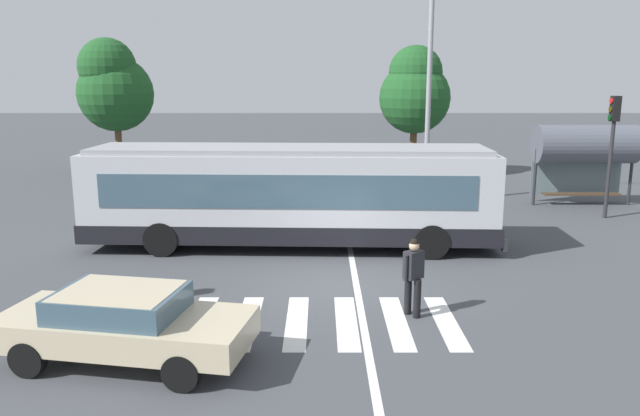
{
  "coord_description": "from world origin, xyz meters",
  "views": [
    {
      "loc": [
        -0.48,
        -14.48,
        5.01
      ],
      "look_at": [
        -0.56,
        3.2,
        1.3
      ],
      "focal_mm": 34.43,
      "sensor_mm": 36.0,
      "label": 1
    }
  ],
  "objects_px": {
    "traffic_light_far_corner": "(615,137)",
    "parked_car_teal": "(268,175)",
    "background_tree_left": "(116,86)",
    "background_tree_right": "(417,91)",
    "city_transit_bus": "(293,195)",
    "foreground_sedan": "(126,321)",
    "pedestrian_crossing_street": "(416,273)",
    "parked_car_black": "(215,173)",
    "twin_arm_street_lamp": "(433,54)",
    "parked_car_white": "(391,174)",
    "parked_car_charcoal": "(328,173)",
    "bus_stop_shelter": "(588,146)"
  },
  "relations": [
    {
      "from": "traffic_light_far_corner",
      "to": "parked_car_teal",
      "type": "bearing_deg",
      "value": 157.0
    },
    {
      "from": "background_tree_left",
      "to": "background_tree_right",
      "type": "relative_size",
      "value": 1.07
    },
    {
      "from": "background_tree_left",
      "to": "background_tree_right",
      "type": "distance_m",
      "value": 16.0
    },
    {
      "from": "city_transit_bus",
      "to": "foreground_sedan",
      "type": "height_order",
      "value": "city_transit_bus"
    },
    {
      "from": "city_transit_bus",
      "to": "pedestrian_crossing_street",
      "type": "distance_m",
      "value": 6.35
    },
    {
      "from": "parked_car_black",
      "to": "pedestrian_crossing_street",
      "type": "bearing_deg",
      "value": -65.98
    },
    {
      "from": "parked_car_black",
      "to": "twin_arm_street_lamp",
      "type": "bearing_deg",
      "value": -20.6
    },
    {
      "from": "background_tree_right",
      "to": "city_transit_bus",
      "type": "bearing_deg",
      "value": -112.61
    },
    {
      "from": "parked_car_white",
      "to": "parked_car_teal",
      "type": "bearing_deg",
      "value": -179.3
    },
    {
      "from": "twin_arm_street_lamp",
      "to": "background_tree_left",
      "type": "xyz_separation_m",
      "value": [
        -15.38,
        8.68,
        -1.34
      ]
    },
    {
      "from": "parked_car_charcoal",
      "to": "twin_arm_street_lamp",
      "type": "distance_m",
      "value": 7.5
    },
    {
      "from": "pedestrian_crossing_street",
      "to": "background_tree_right",
      "type": "height_order",
      "value": "background_tree_right"
    },
    {
      "from": "parked_car_teal",
      "to": "background_tree_right",
      "type": "relative_size",
      "value": 0.68
    },
    {
      "from": "foreground_sedan",
      "to": "background_tree_right",
      "type": "distance_m",
      "value": 23.51
    },
    {
      "from": "foreground_sedan",
      "to": "parked_car_teal",
      "type": "distance_m",
      "value": 17.35
    },
    {
      "from": "twin_arm_street_lamp",
      "to": "background_tree_left",
      "type": "bearing_deg",
      "value": 150.57
    },
    {
      "from": "parked_car_white",
      "to": "twin_arm_street_lamp",
      "type": "relative_size",
      "value": 0.46
    },
    {
      "from": "pedestrian_crossing_street",
      "to": "parked_car_black",
      "type": "distance_m",
      "value": 17.16
    },
    {
      "from": "pedestrian_crossing_street",
      "to": "foreground_sedan",
      "type": "xyz_separation_m",
      "value": [
        -5.51,
        -2.2,
        -0.2
      ]
    },
    {
      "from": "pedestrian_crossing_street",
      "to": "parked_car_white",
      "type": "relative_size",
      "value": 0.38
    },
    {
      "from": "background_tree_right",
      "to": "parked_car_charcoal",
      "type": "bearing_deg",
      "value": -140.76
    },
    {
      "from": "pedestrian_crossing_street",
      "to": "bus_stop_shelter",
      "type": "distance_m",
      "value": 14.84
    },
    {
      "from": "parked_car_white",
      "to": "traffic_light_far_corner",
      "type": "height_order",
      "value": "traffic_light_far_corner"
    },
    {
      "from": "parked_car_teal",
      "to": "background_tree_left",
      "type": "relative_size",
      "value": 0.63
    },
    {
      "from": "parked_car_black",
      "to": "bus_stop_shelter",
      "type": "relative_size",
      "value": 1.13
    },
    {
      "from": "pedestrian_crossing_street",
      "to": "parked_car_charcoal",
      "type": "height_order",
      "value": "pedestrian_crossing_street"
    },
    {
      "from": "foreground_sedan",
      "to": "traffic_light_far_corner",
      "type": "bearing_deg",
      "value": 40.01
    },
    {
      "from": "city_transit_bus",
      "to": "background_tree_right",
      "type": "height_order",
      "value": "background_tree_right"
    },
    {
      "from": "pedestrian_crossing_street",
      "to": "traffic_light_far_corner",
      "type": "bearing_deg",
      "value": 48.32
    },
    {
      "from": "traffic_light_far_corner",
      "to": "pedestrian_crossing_street",
      "type": "bearing_deg",
      "value": -131.68
    },
    {
      "from": "parked_car_charcoal",
      "to": "background_tree_right",
      "type": "distance_m",
      "value": 7.02
    },
    {
      "from": "traffic_light_far_corner",
      "to": "background_tree_right",
      "type": "xyz_separation_m",
      "value": [
        -5.66,
        9.86,
        1.45
      ]
    },
    {
      "from": "city_transit_bus",
      "to": "parked_car_black",
      "type": "xyz_separation_m",
      "value": [
        -4.1,
        10.05,
        -0.82
      ]
    },
    {
      "from": "city_transit_bus",
      "to": "parked_car_teal",
      "type": "relative_size",
      "value": 2.73
    },
    {
      "from": "parked_car_charcoal",
      "to": "traffic_light_far_corner",
      "type": "relative_size",
      "value": 1.05
    },
    {
      "from": "parked_car_teal",
      "to": "traffic_light_far_corner",
      "type": "height_order",
      "value": "traffic_light_far_corner"
    },
    {
      "from": "traffic_light_far_corner",
      "to": "parked_car_black",
      "type": "bearing_deg",
      "value": 158.59
    },
    {
      "from": "traffic_light_far_corner",
      "to": "background_tree_left",
      "type": "height_order",
      "value": "background_tree_left"
    },
    {
      "from": "pedestrian_crossing_street",
      "to": "foreground_sedan",
      "type": "relative_size",
      "value": 0.36
    },
    {
      "from": "city_transit_bus",
      "to": "parked_car_white",
      "type": "xyz_separation_m",
      "value": [
        4.02,
        9.56,
        -0.82
      ]
    },
    {
      "from": "pedestrian_crossing_street",
      "to": "parked_car_white",
      "type": "distance_m",
      "value": 15.22
    },
    {
      "from": "traffic_light_far_corner",
      "to": "foreground_sedan",
      "type": "bearing_deg",
      "value": -139.99
    },
    {
      "from": "bus_stop_shelter",
      "to": "foreground_sedan",
      "type": "bearing_deg",
      "value": -134.91
    },
    {
      "from": "parked_car_teal",
      "to": "bus_stop_shelter",
      "type": "bearing_deg",
      "value": -13.41
    },
    {
      "from": "parked_car_teal",
      "to": "twin_arm_street_lamp",
      "type": "distance_m",
      "value": 9.07
    },
    {
      "from": "traffic_light_far_corner",
      "to": "twin_arm_street_lamp",
      "type": "relative_size",
      "value": 0.45
    },
    {
      "from": "parked_car_black",
      "to": "bus_stop_shelter",
      "type": "distance_m",
      "value": 16.14
    },
    {
      "from": "parked_car_charcoal",
      "to": "bus_stop_shelter",
      "type": "relative_size",
      "value": 1.17
    },
    {
      "from": "parked_car_white",
      "to": "background_tree_left",
      "type": "xyz_separation_m",
      "value": [
        -14.2,
        5.68,
        3.9
      ]
    },
    {
      "from": "foreground_sedan",
      "to": "parked_car_teal",
      "type": "bearing_deg",
      "value": 86.57
    }
  ]
}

